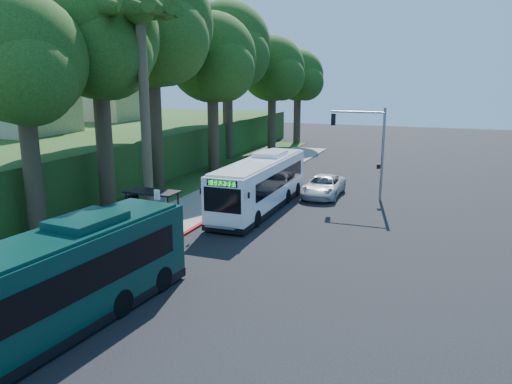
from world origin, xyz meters
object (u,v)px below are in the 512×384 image
at_px(white_bus, 261,183).
at_px(teal_bus, 48,285).
at_px(pickup, 323,186).
at_px(bus_shelter, 150,202).

bearing_deg(white_bus, teal_bus, -92.65).
distance_m(teal_bus, pickup, 25.12).
distance_m(bus_shelter, white_bus, 8.54).
height_order(bus_shelter, white_bus, white_bus).
distance_m(bus_shelter, teal_bus, 12.58).
bearing_deg(pickup, bus_shelter, -121.77).
xyz_separation_m(bus_shelter, white_bus, (4.42, 7.30, 0.06)).
xyz_separation_m(bus_shelter, pickup, (7.68, 12.64, -1.00)).
bearing_deg(teal_bus, pickup, 85.56).
bearing_deg(pickup, white_bus, -121.86).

